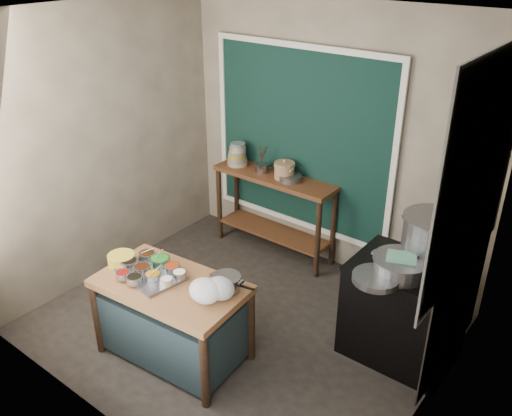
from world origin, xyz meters
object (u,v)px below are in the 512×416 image
Objects in this scene: back_counter at (274,214)px; stove_block at (403,313)px; ceramic_crock at (284,171)px; steamer at (400,266)px; yellow_basin at (121,259)px; utensil_cup at (262,168)px; condiment_tray at (151,274)px; stock_pot at (433,240)px; saucepan at (227,283)px; prep_table at (173,320)px.

stove_block is at bearing -21.02° from back_counter.
ceramic_crock reaches higher than steamer.
yellow_basin is 2.02m from utensil_cup.
ceramic_crock reaches higher than condiment_tray.
utensil_cup reaches higher than condiment_tray.
yellow_basin is (-0.34, -0.03, 0.03)m from condiment_tray.
stock_pot is (1.86, -0.55, 0.06)m from ceramic_crock.
stock_pot is at bearing 70.85° from steamer.
steamer is at bearing 32.90° from condiment_tray.
ceramic_crock reaches higher than saucepan.
steamer is at bearing -24.94° from back_counter.
stove_block is (1.90, -0.73, -0.05)m from back_counter.
condiment_tray is at bearing -85.45° from back_counter.
prep_table is 0.44m from condiment_tray.
back_counter is at bearing 94.55° from condiment_tray.
saucepan reaches higher than yellow_basin.
utensil_cup is (-0.97, 1.74, 0.18)m from saucepan.
saucepan is at bearing -137.50° from stove_block.
prep_table is 0.86× the size of back_counter.
yellow_basin is 1.01m from saucepan.
prep_table is 2.09m from ceramic_crock.
yellow_basin is at bearing -148.46° from stove_block.
yellow_basin is at bearing -145.85° from stock_pot.
utensil_cup is 2.22m from stock_pot.
back_counter is at bearing 164.77° from stock_pot.
stove_block is 0.55m from steamer.
condiment_tray is 2.05m from steamer.
yellow_basin is at bearing -95.08° from back_counter.
stove_block is 2.17m from condiment_tray.
saucepan is 1.39m from steamer.
stove_block is at bearing 35.56° from condiment_tray.
back_counter is 2.04m from yellow_basin.
ceramic_crock reaches higher than yellow_basin.
stock_pot is (1.83, 1.44, 0.33)m from condiment_tray.
utensil_cup reaches higher than saucepan.
back_counter is 1.61× the size of stove_block.
stove_block is 1.55m from saucepan.
saucepan is (-1.10, -1.01, 0.39)m from stove_block.
utensil_cup is 0.30m from ceramic_crock.
condiment_tray is 2.25× the size of saucepan.
ceramic_crock is at bearing 163.52° from stock_pot.
yellow_basin is at bearing -175.90° from saucepan.
stock_pot reaches higher than prep_table.
stove_block is at bearing -19.43° from utensil_cup.
utensil_cup is at bearing 100.47° from prep_table.
condiment_tray is 2.29× the size of ceramic_crock.
steamer is (-0.11, -0.33, -0.13)m from stock_pot.
saucepan is at bearing -140.85° from steamer.
condiment_tray is at bearing 5.09° from yellow_basin.
prep_table is 2.73× the size of steamer.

